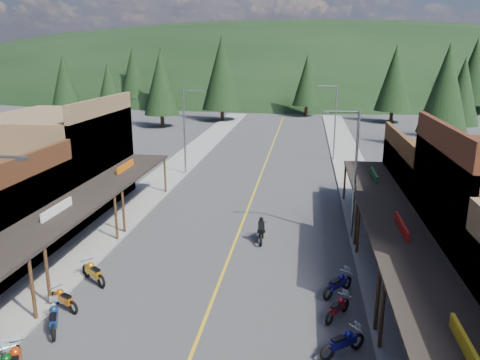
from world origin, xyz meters
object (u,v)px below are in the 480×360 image
at_px(streetlight_3, 334,119).
at_px(pine_5, 475,71).
at_px(pine_0, 64,79).
at_px(bike_east_8, 338,283).
at_px(bike_west_7, 63,298).
at_px(pedestrian_east_b, 371,222).
at_px(pine_3, 307,80).
at_px(rider_on_bike, 262,231).
at_px(pine_10, 161,83).
at_px(bike_west_8, 93,271).
at_px(pine_11, 446,89).
at_px(pine_4, 395,78).
at_px(shop_west_3, 59,161).
at_px(pine_2, 222,73).
at_px(pine_1, 162,74).
at_px(bike_west_6, 54,318).
at_px(pine_7, 133,72).
at_px(streetlight_2, 353,169).
at_px(pine_9, 462,91).
at_px(shop_east_3, 452,189).
at_px(bike_east_7, 338,307).
at_px(pine_8, 109,93).
at_px(streetlight_1, 186,128).
at_px(bike_east_6, 343,341).

relative_size(streetlight_3, pine_5, 0.57).
distance_m(pine_0, bike_east_8, 76.72).
height_order(bike_west_7, pedestrian_east_b, pedestrian_east_b).
distance_m(pine_3, rider_on_bike, 59.54).
height_order(pine_10, bike_west_8, pine_10).
xyz_separation_m(pine_0, pine_3, (44.00, 4.00, 0.00)).
xyz_separation_m(pine_11, bike_east_8, (-14.16, -37.24, -6.58)).
height_order(pine_3, pine_11, pine_11).
height_order(pine_4, bike_west_8, pine_4).
height_order(pine_10, pine_11, pine_11).
bearing_deg(bike_east_8, pine_10, 154.91).
xyz_separation_m(shop_west_3, pine_2, (3.78, 46.70, 4.47)).
bearing_deg(pine_1, bike_west_6, -76.34).
bearing_deg(pine_4, pine_7, 162.26).
distance_m(streetlight_2, pine_9, 40.78).
bearing_deg(bike_west_6, shop_east_3, 11.57).
bearing_deg(shop_east_3, rider_on_bike, -159.68).
bearing_deg(pine_11, bike_west_7, -123.31).
height_order(pine_1, pine_7, same).
xyz_separation_m(bike_west_6, rider_on_bike, (7.63, 10.74, 0.07)).
bearing_deg(rider_on_bike, pine_1, 108.79).
bearing_deg(pine_11, pine_5, 67.62).
bearing_deg(pine_3, pine_7, 164.48).
bearing_deg(shop_east_3, pedestrian_east_b, -152.98).
relative_size(pine_1, pine_5, 0.89).
bearing_deg(shop_west_3, bike_east_7, -32.95).
xyz_separation_m(pine_3, pine_8, (-26.00, -26.00, -0.51)).
relative_size(pine_1, pine_11, 1.01).
xyz_separation_m(pine_5, bike_east_7, (-28.29, -73.33, -7.44)).
distance_m(shop_east_3, bike_west_6, 25.05).
bearing_deg(pine_0, pine_9, -14.88).
xyz_separation_m(shop_east_3, bike_west_6, (-19.79, -15.24, -1.93)).
height_order(streetlight_1, pine_8, pine_8).
bearing_deg(bike_west_7, pine_11, -4.89).
relative_size(pine_0, pine_5, 0.79).
xyz_separation_m(bike_west_8, pedestrian_east_b, (14.62, 8.25, 0.32)).
height_order(pine_5, bike_west_7, pine_5).
bearing_deg(streetlight_2, pine_9, 65.26).
height_order(shop_east_3, pine_7, pine_7).
xyz_separation_m(pine_11, bike_west_7, (-26.49, -40.31, -6.63)).
xyz_separation_m(streetlight_1, pine_11, (26.95, 16.00, 2.73)).
distance_m(pine_5, pine_7, 66.13).
distance_m(streetlight_3, pine_4, 32.09).
bearing_deg(pine_11, pine_9, 60.26).
xyz_separation_m(bike_east_6, pedestrian_east_b, (2.59, 12.48, 0.35)).
bearing_deg(pine_0, bike_east_8, -53.19).
bearing_deg(pine_1, pine_0, -153.43).
relative_size(pine_5, pine_7, 1.12).
relative_size(pine_1, pedestrian_east_b, 7.87).
relative_size(bike_west_8, bike_east_7, 1.13).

